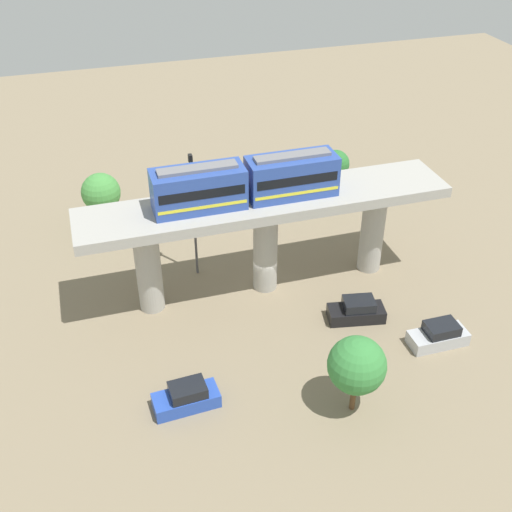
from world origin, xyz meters
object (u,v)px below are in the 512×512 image
object	(u,v)px
train	(246,182)
signal_post	(194,211)
parked_car_silver	(439,335)
tree_near_viaduct	(101,193)
tree_mid_lot	(336,164)
parked_car_black	(357,311)
parked_car_blue	(187,397)
tree_far_corner	(357,365)

from	to	relation	value
train	signal_post	world-z (taller)	train
parked_car_silver	signal_post	xyz separation A→B (m)	(-13.50, -14.62, 5.14)
train	parked_car_silver	world-z (taller)	train
parked_car_silver	signal_post	size ratio (longest dim) A/B	0.39
train	tree_near_viaduct	world-z (taller)	train
signal_post	tree_mid_lot	bearing A→B (deg)	118.13
train	tree_near_viaduct	distance (m)	17.47
train	tree_near_viaduct	bearing A→B (deg)	-143.01
train	tree_mid_lot	world-z (taller)	train
parked_car_black	tree_near_viaduct	world-z (taller)	tree_near_viaduct
tree_near_viaduct	tree_mid_lot	xyz separation A→B (m)	(1.32, 22.15, 0.28)
parked_car_silver	parked_car_blue	xyz separation A→B (m)	(0.60, -18.42, 0.00)
parked_car_black	tree_mid_lot	bearing A→B (deg)	173.55
parked_car_silver	tree_far_corner	world-z (taller)	tree_far_corner
parked_car_blue	tree_mid_lot	xyz separation A→B (m)	(-22.44, 19.40, 3.06)
parked_car_blue	tree_near_viaduct	world-z (taller)	tree_near_viaduct
parked_car_black	tree_near_viaduct	distance (m)	25.42
train	parked_car_blue	size ratio (longest dim) A/B	3.16
parked_car_black	tree_far_corner	xyz separation A→B (m)	(8.05, -3.93, 2.98)
tree_near_viaduct	parked_car_silver	bearing A→B (deg)	42.41
tree_near_viaduct	tree_mid_lot	size ratio (longest dim) A/B	1.02
parked_car_blue	signal_post	xyz separation A→B (m)	(-14.10, 3.79, 5.14)
train	tree_mid_lot	bearing A→B (deg)	133.66
tree_far_corner	parked_car_blue	bearing A→B (deg)	-107.86
tree_mid_lot	tree_near_viaduct	bearing A→B (deg)	-93.42
tree_mid_lot	parked_car_silver	bearing A→B (deg)	-2.58
tree_near_viaduct	parked_car_black	bearing A→B (deg)	41.41
parked_car_black	tree_mid_lot	distance (m)	18.70
signal_post	parked_car_black	bearing A→B (deg)	47.60
parked_car_black	signal_post	xyz separation A→B (m)	(-9.28, -10.17, 5.14)
parked_car_black	tree_mid_lot	xyz separation A→B (m)	(-17.63, 5.44, 3.06)
parked_car_silver	tree_mid_lot	distance (m)	22.08
train	parked_car_blue	bearing A→B (deg)	-33.54
tree_mid_lot	tree_far_corner	distance (m)	27.33
tree_mid_lot	tree_far_corner	xyz separation A→B (m)	(25.68, -9.37, -0.08)
parked_car_silver	parked_car_blue	bearing A→B (deg)	-87.82
tree_mid_lot	signal_post	world-z (taller)	signal_post
tree_near_viaduct	parked_car_blue	bearing A→B (deg)	6.60
train	parked_car_blue	world-z (taller)	train
parked_car_silver	tree_near_viaduct	distance (m)	31.51
train	tree_far_corner	distance (m)	15.42
tree_mid_lot	train	bearing A→B (deg)	-46.34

